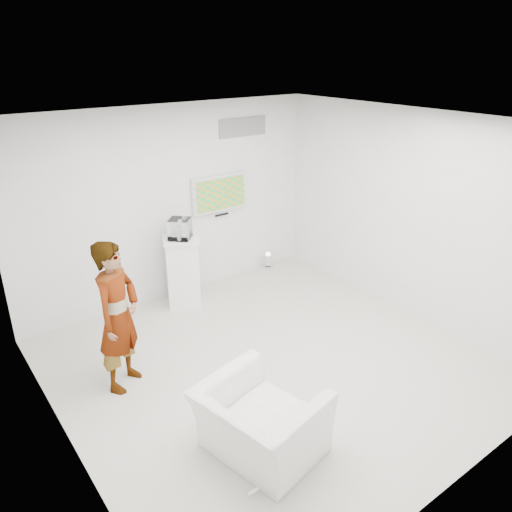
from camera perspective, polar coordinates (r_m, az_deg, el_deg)
name	(u,v)px	position (r m, az deg, el deg)	size (l,w,h in m)	color
room	(273,256)	(5.80, 1.91, 0.04)	(5.01, 5.01, 3.00)	beige
tv	(220,193)	(8.14, -4.18, 7.16)	(1.00, 0.08, 0.60)	silver
logo_decal	(243,127)	(8.23, -1.52, 14.52)	(0.90, 0.02, 0.30)	slate
person	(118,316)	(5.92, -15.49, -6.67)	(0.67, 0.44, 1.83)	white
armchair	(260,422)	(5.13, 0.50, -18.46)	(1.13, 0.99, 0.73)	white
pedestal	(183,271)	(7.76, -8.40, -1.76)	(0.53, 0.53, 1.09)	white
floor_uplight	(268,261)	(9.03, 1.38, -0.57)	(0.20, 0.20, 0.31)	white
vitrine	(180,229)	(7.50, -8.70, 3.09)	(0.30, 0.30, 0.30)	white
console	(180,232)	(7.51, -8.68, 2.75)	(0.05, 0.15, 0.21)	white
wii_remote	(111,247)	(5.87, -16.20, 0.95)	(0.04, 0.15, 0.04)	white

